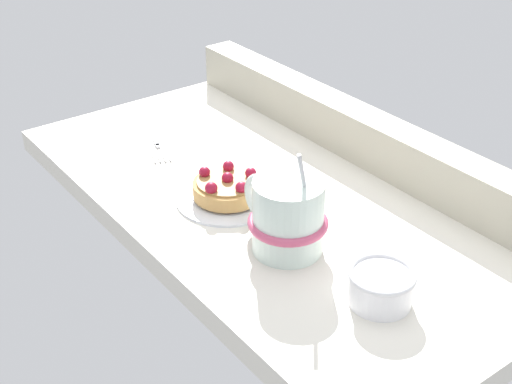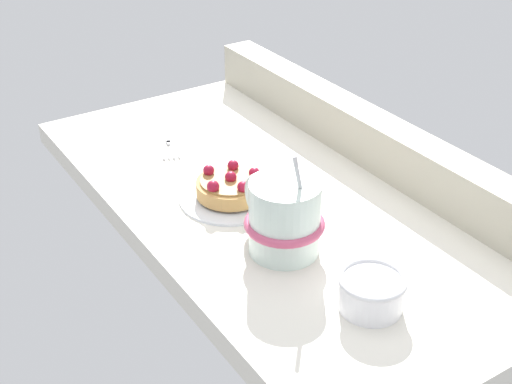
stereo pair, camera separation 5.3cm
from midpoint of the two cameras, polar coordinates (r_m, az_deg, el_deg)
ground_plane at (r=95.19cm, az=-0.35°, el=-0.98°), size 76.57×39.15×3.10cm
window_rail_back at (r=102.52cm, az=7.33°, el=4.41°), size 75.04×5.12×6.90cm
dessert_plate at (r=93.23cm, az=-3.88°, el=-0.44°), size 13.64×13.64×0.71cm
raspberry_tart at (r=92.40cm, az=-3.92°, el=0.40°), size 9.14×9.14×3.42cm
coffee_mug at (r=81.52cm, az=0.60°, el=-1.98°), size 12.80×9.37×13.32cm
dessert_fork at (r=110.82cm, az=-9.51°, el=4.51°), size 17.53×8.09×0.60cm
sugar_bowl at (r=75.52cm, az=8.00°, el=-7.52°), size 7.19×7.19×3.90cm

